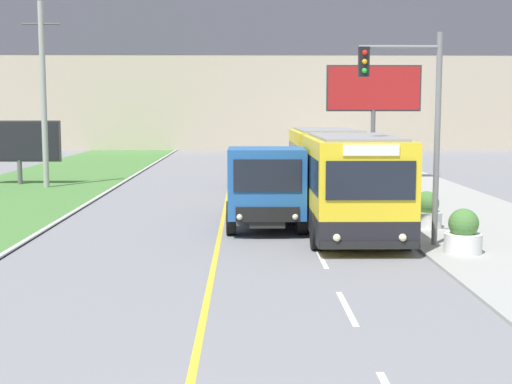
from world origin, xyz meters
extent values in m
cube|color=silver|center=(2.75, 7.80, 0.00)|extent=(0.12, 2.40, 0.01)
cube|color=silver|center=(2.75, 12.40, 0.00)|extent=(0.12, 2.40, 0.01)
cube|color=silver|center=(2.75, 17.00, 0.00)|extent=(0.12, 2.40, 0.01)
cube|color=silver|center=(2.75, 21.60, 0.00)|extent=(0.12, 2.40, 0.01)
cube|color=silver|center=(2.75, 26.20, 0.00)|extent=(0.12, 2.40, 0.01)
cube|color=silver|center=(2.75, 30.80, 0.00)|extent=(0.12, 2.40, 0.01)
cube|color=#BCAD93|center=(0.00, 64.50, 12.54)|extent=(80.00, 8.00, 25.08)
cube|color=#4C4C56|center=(0.00, 60.48, 13.17)|extent=(80.00, 0.04, 8.78)
cube|color=yellow|center=(3.96, 15.22, 1.63)|extent=(2.60, 5.91, 2.71)
cube|color=black|center=(3.96, 15.22, 0.62)|extent=(2.62, 5.93, 0.70)
cube|color=black|center=(3.96, 15.22, 2.04)|extent=(2.62, 5.43, 0.95)
cube|color=gray|center=(3.96, 15.22, 3.03)|extent=(2.21, 5.32, 0.08)
cube|color=yellow|center=(3.96, 22.02, 1.63)|extent=(2.60, 5.91, 2.71)
cube|color=black|center=(3.96, 22.02, 0.62)|extent=(2.62, 5.93, 0.70)
cube|color=black|center=(3.96, 22.02, 2.04)|extent=(2.62, 5.43, 0.95)
cube|color=gray|center=(3.96, 22.02, 3.03)|extent=(2.21, 5.32, 0.08)
cube|color=#474747|center=(3.96, 18.62, 1.63)|extent=(2.39, 0.90, 2.50)
cube|color=black|center=(3.96, 12.24, 2.04)|extent=(2.29, 0.04, 1.00)
cube|color=black|center=(3.96, 12.23, 0.38)|extent=(2.55, 0.06, 0.20)
sphere|color=#F4EAB2|center=(3.12, 12.22, 0.57)|extent=(0.20, 0.20, 0.20)
sphere|color=#F4EAB2|center=(4.80, 12.22, 0.57)|extent=(0.20, 0.20, 0.20)
cube|color=white|center=(3.96, 12.24, 2.81)|extent=(1.43, 0.04, 0.28)
cylinder|color=black|center=(2.73, 13.56, 0.50)|extent=(0.28, 1.00, 1.00)
cylinder|color=black|center=(5.19, 13.56, 0.50)|extent=(0.28, 1.00, 1.00)
cylinder|color=black|center=(2.73, 17.11, 0.50)|extent=(0.28, 1.00, 1.00)
cylinder|color=black|center=(5.19, 17.11, 0.50)|extent=(0.28, 1.00, 1.00)
cylinder|color=black|center=(2.73, 22.61, 0.50)|extent=(0.28, 1.00, 1.00)
cylinder|color=black|center=(5.19, 22.61, 0.50)|extent=(0.28, 1.00, 1.00)
cube|color=black|center=(1.43, 18.11, 0.45)|extent=(1.05, 6.18, 0.20)
cube|color=#235BA3|center=(1.43, 16.16, 1.60)|extent=(2.34, 2.29, 2.10)
cube|color=black|center=(1.43, 15.00, 1.91)|extent=(1.99, 0.04, 0.95)
cube|color=black|center=(1.43, 14.99, 0.77)|extent=(1.87, 0.06, 0.44)
sphere|color=silver|center=(0.61, 14.98, 0.70)|extent=(0.18, 0.18, 0.18)
sphere|color=silver|center=(2.25, 14.98, 0.70)|extent=(0.18, 0.18, 0.18)
cube|color=slate|center=(1.43, 19.38, 0.61)|extent=(2.22, 3.64, 0.12)
cube|color=slate|center=(0.38, 19.38, 1.19)|extent=(0.12, 3.64, 1.30)
cube|color=slate|center=(2.48, 19.38, 1.19)|extent=(0.12, 3.64, 1.30)
cube|color=slate|center=(1.43, 17.62, 1.19)|extent=(2.22, 0.12, 1.30)
cube|color=slate|center=(1.43, 21.14, 1.19)|extent=(2.22, 0.12, 1.30)
cube|color=slate|center=(1.43, 17.62, 1.96)|extent=(2.22, 0.12, 0.24)
cylinder|color=black|center=(0.36, 15.93, 0.52)|extent=(0.30, 1.04, 1.04)
cylinder|color=black|center=(2.50, 15.93, 0.52)|extent=(0.30, 1.04, 1.04)
cylinder|color=black|center=(0.36, 19.56, 0.52)|extent=(0.30, 1.04, 1.04)
cylinder|color=black|center=(2.50, 19.56, 0.52)|extent=(0.30, 1.04, 1.04)
cube|color=black|center=(1.55, 29.44, 0.49)|extent=(1.80, 4.30, 0.61)
cube|color=black|center=(1.55, 29.54, 1.12)|extent=(1.53, 2.37, 0.65)
cylinder|color=black|center=(0.74, 28.15, 0.31)|extent=(0.18, 0.62, 0.62)
cylinder|color=black|center=(2.36, 28.15, 0.31)|extent=(0.18, 0.62, 0.62)
cylinder|color=black|center=(0.74, 30.73, 0.31)|extent=(0.18, 0.62, 0.62)
cylinder|color=black|center=(2.36, 30.73, 0.31)|extent=(0.18, 0.62, 0.62)
cylinder|color=#9E9E99|center=(-8.95, 29.17, 4.47)|extent=(0.28, 0.28, 8.95)
cylinder|color=#4C4C4C|center=(-8.95, 29.17, 7.87)|extent=(1.80, 0.08, 0.08)
cylinder|color=slate|center=(6.06, 13.88, 2.95)|extent=(0.16, 0.16, 5.91)
cylinder|color=slate|center=(4.96, 13.88, 5.51)|extent=(2.20, 0.10, 0.10)
cube|color=black|center=(4.00, 13.88, 5.11)|extent=(0.28, 0.24, 0.80)
sphere|color=red|center=(4.00, 13.75, 5.35)|extent=(0.14, 0.14, 0.14)
sphere|color=orange|center=(4.00, 13.75, 5.11)|extent=(0.14, 0.14, 0.14)
sphere|color=green|center=(4.00, 13.75, 4.87)|extent=(0.14, 0.14, 0.14)
cylinder|color=#59595B|center=(7.57, 32.16, 1.90)|extent=(0.24, 0.24, 3.79)
cube|color=#333333|center=(7.57, 32.16, 4.92)|extent=(4.99, 0.20, 2.42)
cube|color=#AD1E1E|center=(7.57, 32.05, 4.92)|extent=(4.83, 0.02, 2.26)
cylinder|color=#59595B|center=(-10.70, 30.66, 0.63)|extent=(0.24, 0.24, 1.25)
cube|color=#333333|center=(-10.70, 30.66, 2.22)|extent=(4.24, 0.20, 2.09)
cube|color=black|center=(-10.70, 30.55, 2.22)|extent=(4.08, 0.02, 1.93)
cylinder|color=silver|center=(6.50, 12.69, 0.34)|extent=(0.99, 0.99, 0.51)
sphere|color=#477A38|center=(6.50, 12.69, 0.86)|extent=(0.79, 0.79, 0.79)
cylinder|color=silver|center=(6.56, 16.73, 0.33)|extent=(0.97, 0.97, 0.51)
sphere|color=#477A38|center=(6.56, 16.73, 0.85)|extent=(0.78, 0.78, 0.78)
cylinder|color=silver|center=(6.58, 20.76, 0.33)|extent=(0.97, 0.97, 0.50)
sphere|color=#477A38|center=(6.58, 20.76, 0.84)|extent=(0.77, 0.77, 0.77)
cylinder|color=silver|center=(6.51, 24.80, 0.33)|extent=(0.92, 0.92, 0.50)
sphere|color=#477A38|center=(6.51, 24.80, 0.83)|extent=(0.74, 0.74, 0.74)
camera|label=1|loc=(0.78, -5.64, 3.85)|focal=50.00mm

